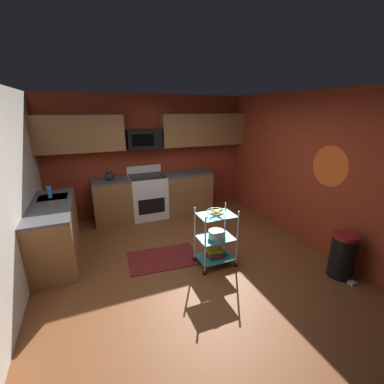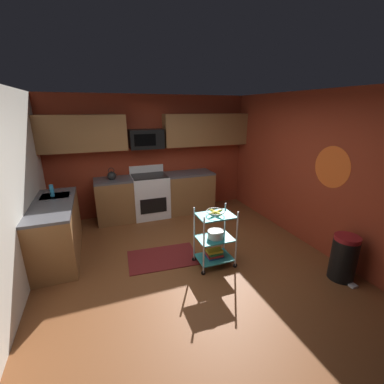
% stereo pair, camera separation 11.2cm
% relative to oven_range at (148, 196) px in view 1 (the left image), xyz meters
% --- Properties ---
extents(floor, '(4.40, 4.80, 0.04)m').
position_rel_oven_range_xyz_m(floor, '(0.16, -2.10, -0.50)').
color(floor, brown).
rests_on(floor, ground).
extents(wall_back, '(4.52, 0.06, 2.60)m').
position_rel_oven_range_xyz_m(wall_back, '(0.16, 0.33, 0.82)').
color(wall_back, maroon).
rests_on(wall_back, ground).
extents(wall_left, '(0.06, 4.80, 2.60)m').
position_rel_oven_range_xyz_m(wall_left, '(-2.07, -2.10, 0.82)').
color(wall_left, silver).
rests_on(wall_left, ground).
extents(wall_right, '(0.06, 4.80, 2.60)m').
position_rel_oven_range_xyz_m(wall_right, '(2.39, -2.10, 0.82)').
color(wall_right, maroon).
rests_on(wall_right, ground).
extents(wall_flower_decal, '(0.00, 0.65, 0.65)m').
position_rel_oven_range_xyz_m(wall_flower_decal, '(2.35, -2.50, 0.97)').
color(wall_flower_decal, '#E5591E').
extents(counter_run, '(3.49, 2.24, 0.92)m').
position_rel_oven_range_xyz_m(counter_run, '(-0.59, -0.44, -0.01)').
color(counter_run, brown).
rests_on(counter_run, ground).
extents(oven_range, '(0.76, 0.65, 1.10)m').
position_rel_oven_range_xyz_m(oven_range, '(0.00, 0.00, 0.00)').
color(oven_range, white).
rests_on(oven_range, ground).
extents(upper_cabinets, '(4.40, 0.33, 0.70)m').
position_rel_oven_range_xyz_m(upper_cabinets, '(0.19, 0.13, 1.37)').
color(upper_cabinets, brown).
extents(microwave, '(0.70, 0.39, 0.40)m').
position_rel_oven_range_xyz_m(microwave, '(-0.00, 0.10, 1.22)').
color(microwave, black).
extents(rolling_cart, '(0.59, 0.40, 0.91)m').
position_rel_oven_range_xyz_m(rolling_cart, '(0.51, -2.25, -0.03)').
color(rolling_cart, silver).
rests_on(rolling_cart, ground).
extents(fruit_bowl, '(0.27, 0.27, 0.07)m').
position_rel_oven_range_xyz_m(fruit_bowl, '(0.51, -2.25, 0.40)').
color(fruit_bowl, silver).
rests_on(fruit_bowl, rolling_cart).
extents(mixing_bowl_large, '(0.25, 0.25, 0.11)m').
position_rel_oven_range_xyz_m(mixing_bowl_large, '(0.53, -2.25, 0.04)').
color(mixing_bowl_large, silver).
rests_on(mixing_bowl_large, rolling_cart).
extents(book_stack, '(0.26, 0.19, 0.12)m').
position_rel_oven_range_xyz_m(book_stack, '(0.51, -2.25, -0.29)').
color(book_stack, '#1E4C8C').
rests_on(book_stack, rolling_cart).
extents(kettle, '(0.21, 0.18, 0.26)m').
position_rel_oven_range_xyz_m(kettle, '(-0.77, -0.00, 0.52)').
color(kettle, black).
rests_on(kettle, counter_run).
extents(dish_soap_bottle, '(0.06, 0.06, 0.20)m').
position_rel_oven_range_xyz_m(dish_soap_bottle, '(-1.77, -0.78, 0.54)').
color(dish_soap_bottle, '#2D8CBF').
rests_on(dish_soap_bottle, counter_run).
extents(trash_can, '(0.34, 0.42, 0.66)m').
position_rel_oven_range_xyz_m(trash_can, '(2.06, -3.19, -0.15)').
color(trash_can, black).
rests_on(trash_can, ground).
extents(floor_rug, '(1.15, 0.78, 0.01)m').
position_rel_oven_range_xyz_m(floor_rug, '(-0.19, -1.80, -0.47)').
color(floor_rug, maroon).
rests_on(floor_rug, ground).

